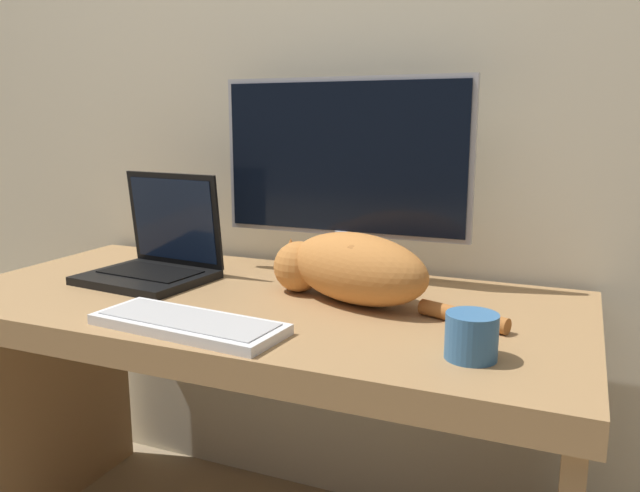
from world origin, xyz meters
The scene contains 7 objects.
wall_back centered at (0.00, 0.75, 1.30)m, with size 6.40×0.06×2.60m.
desk centered at (0.00, 0.35, 0.56)m, with size 1.44×0.69×0.71m.
monitor centered at (0.11, 0.59, 0.98)m, with size 0.64×0.20×0.50m.
laptop centered at (-0.32, 0.39, 0.76)m, with size 0.32×0.27×0.26m.
external_keyboard centered at (-0.01, 0.10, 0.72)m, with size 0.40×0.18×0.02m.
cat centered at (0.21, 0.39, 0.78)m, with size 0.55×0.28×0.15m.
coffee_mug centered at (0.51, 0.16, 0.75)m, with size 0.09×0.09×0.08m.
Camera 1 is at (0.66, -0.85, 1.10)m, focal length 35.00 mm.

